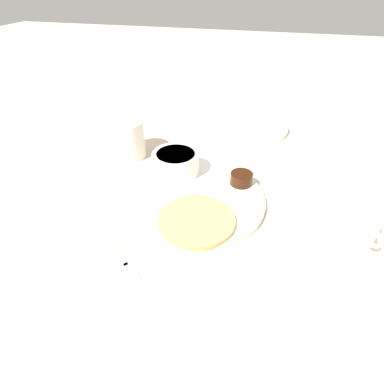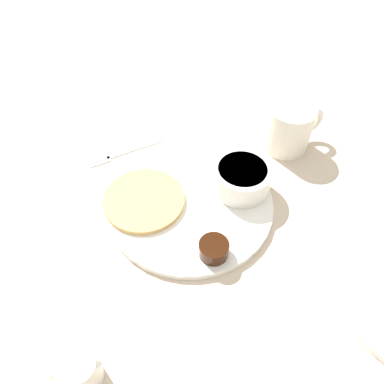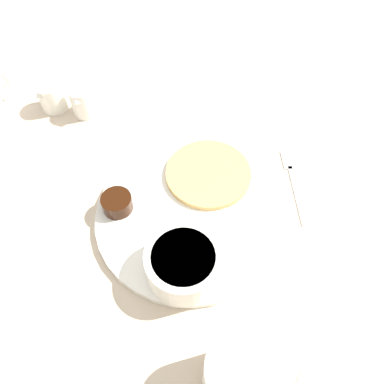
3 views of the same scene
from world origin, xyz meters
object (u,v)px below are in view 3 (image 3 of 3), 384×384
Objects in this scene: bowl at (183,263)px; coffee_mug at (243,381)px; creamer_pitcher_near at (83,101)px; plate at (190,215)px; creamer_pitcher_far at (53,96)px; fork at (292,176)px.

bowl is 0.15m from coffee_mug.
creamer_pitcher_near is at bearing -19.20° from coffee_mug.
coffee_mug reaches higher than creamer_pitcher_near.
creamer_pitcher_near is (0.29, -0.04, 0.02)m from plate.
bowl is at bearing -22.64° from coffee_mug.
plate is at bearing 172.46° from creamer_pitcher_near.
creamer_pitcher_near is at bearing -7.54° from plate.
plate is 0.35m from creamer_pitcher_far.
coffee_mug is at bearing 146.12° from plate.
creamer_pitcher_far reaches higher than fork.
creamer_pitcher_near is (0.49, -0.17, -0.02)m from coffee_mug.
bowl is 0.37m from creamer_pitcher_near.
plate is 0.18m from fork.
creamer_pitcher_far is at bearing -1.89° from plate.
creamer_pitcher_far is at bearing -14.76° from coffee_mug.
fork is (-0.02, -0.24, -0.03)m from bowl.
bowl reaches higher than fork.
plate is 0.10m from bowl.
creamer_pitcher_far reaches higher than plate.
bowl is 0.86× the size of fork.
plate is 4.79× the size of creamer_pitcher_near.
fork is at bearing -159.65° from creamer_pitcher_far.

